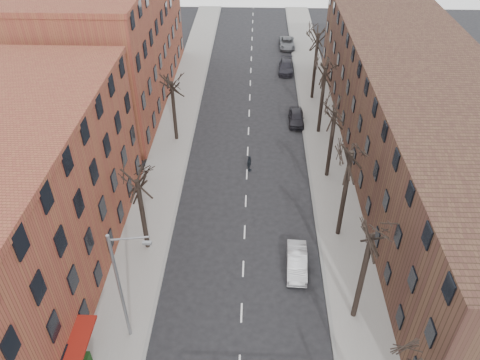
{
  "coord_description": "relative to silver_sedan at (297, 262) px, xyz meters",
  "views": [
    {
      "loc": [
        0.59,
        -8.03,
        26.58
      ],
      "look_at": [
        -0.44,
        21.8,
        4.0
      ],
      "focal_mm": 35.0,
      "sensor_mm": 36.0,
      "label": 1
    }
  ],
  "objects": [
    {
      "name": "building_left_near",
      "position": [
        -20.0,
        -1.21,
        5.31
      ],
      "size": [
        12.0,
        26.0,
        12.0
      ],
      "primitive_type": "cube",
      "color": "brown",
      "rests_on": "ground"
    },
    {
      "name": "parked_car_near",
      "position": [
        1.3,
        21.77,
        0.02
      ],
      "size": [
        1.76,
        4.17,
        1.41
      ],
      "primitive_type": "imported",
      "rotation": [
        0.0,
        0.0,
        -0.02
      ],
      "color": "black",
      "rests_on": "ground"
    },
    {
      "name": "tree_right_f",
      "position": [
        3.6,
        27.79,
        -0.69
      ],
      "size": [
        5.2,
        5.2,
        11.6
      ],
      "primitive_type": null,
      "color": "black",
      "rests_on": "ground"
    },
    {
      "name": "parked_car_far",
      "position": [
        1.3,
        44.28,
        -0.01
      ],
      "size": [
        2.28,
        4.87,
        1.35
      ],
      "primitive_type": "imported",
      "rotation": [
        0.0,
        0.0,
        0.01
      ],
      "color": "#57595E",
      "rests_on": "ground"
    },
    {
      "name": "tree_right_d",
      "position": [
        3.6,
        11.79,
        -0.69
      ],
      "size": [
        5.2,
        5.2,
        10.0
      ],
      "primitive_type": null,
      "color": "black",
      "rests_on": "ground"
    },
    {
      "name": "sidewalk_right",
      "position": [
        4.0,
        18.79,
        -0.61
      ],
      "size": [
        4.0,
        90.0,
        0.15
      ],
      "primitive_type": "cube",
      "color": "gray",
      "rests_on": "ground"
    },
    {
      "name": "pedestrian_crossing",
      "position": [
        -3.79,
        12.43,
        0.14
      ],
      "size": [
        0.72,
        1.05,
        1.66
      ],
      "primitive_type": "imported",
      "rotation": [
        0.0,
        0.0,
        1.21
      ],
      "color": "black",
      "rests_on": "ground"
    },
    {
      "name": "tree_left_a",
      "position": [
        -11.6,
        1.79,
        -0.69
      ],
      "size": [
        5.2,
        5.2,
        9.5
      ],
      "primitive_type": null,
      "color": "black",
      "rests_on": "ground"
    },
    {
      "name": "sidewalk_left",
      "position": [
        -12.0,
        18.79,
        -0.61
      ],
      "size": [
        4.0,
        90.0,
        0.15
      ],
      "primitive_type": "cube",
      "color": "gray",
      "rests_on": "ground"
    },
    {
      "name": "tree_right_e",
      "position": [
        3.6,
        19.79,
        -0.69
      ],
      "size": [
        5.2,
        5.2,
        10.8
      ],
      "primitive_type": null,
      "color": "black",
      "rests_on": "ground"
    },
    {
      "name": "parked_car_mid",
      "position": [
        0.76,
        35.58,
        0.0
      ],
      "size": [
        2.24,
        4.89,
        1.38
      ],
      "primitive_type": "imported",
      "rotation": [
        0.0,
        0.0,
        -0.06
      ],
      "color": "black",
      "rests_on": "ground"
    },
    {
      "name": "tree_right_c",
      "position": [
        3.6,
        3.79,
        -0.69
      ],
      "size": [
        5.2,
        5.2,
        11.6
      ],
      "primitive_type": null,
      "color": "black",
      "rests_on": "ground"
    },
    {
      "name": "tree_right_b",
      "position": [
        3.6,
        -4.21,
        -0.69
      ],
      "size": [
        5.2,
        5.2,
        10.8
      ],
      "primitive_type": null,
      "color": "black",
      "rests_on": "ground"
    },
    {
      "name": "building_right",
      "position": [
        12.0,
        13.79,
        4.31
      ],
      "size": [
        12.0,
        50.0,
        10.0
      ],
      "primitive_type": "cube",
      "color": "#462E20",
      "rests_on": "ground"
    },
    {
      "name": "silver_sedan",
      "position": [
        0.0,
        0.0,
        0.0
      ],
      "size": [
        1.63,
        4.23,
        1.38
      ],
      "primitive_type": "imported",
      "rotation": [
        0.0,
        0.0,
        -0.04
      ],
      "color": "#B2B4BA",
      "rests_on": "ground"
    },
    {
      "name": "tree_left_b",
      "position": [
        -11.6,
        17.79,
        -0.69
      ],
      "size": [
        5.2,
        5.2,
        9.5
      ],
      "primitive_type": null,
      "color": "black",
      "rests_on": "ground"
    },
    {
      "name": "streetlight",
      "position": [
        -11.03,
        -6.21,
        4.32
      ],
      "size": [
        2.45,
        0.22,
        9.03
      ],
      "color": "slate",
      "rests_on": "ground"
    },
    {
      "name": "building_left_far",
      "position": [
        -20.0,
        27.79,
        6.31
      ],
      "size": [
        12.0,
        28.0,
        14.0
      ],
      "primitive_type": "cube",
      "color": "brown",
      "rests_on": "ground"
    }
  ]
}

